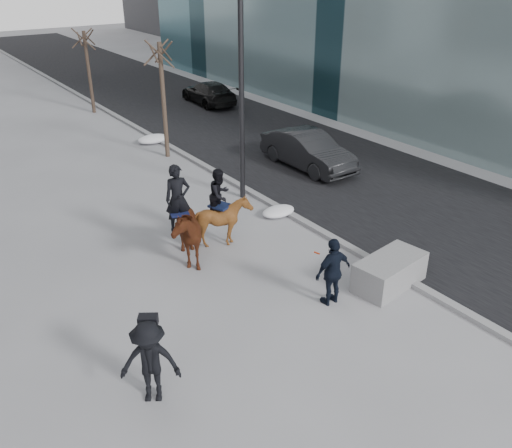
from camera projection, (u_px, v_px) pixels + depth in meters
ground at (283, 295)px, 13.61m from camera, size 120.00×120.00×0.00m
road at (271, 143)px, 24.54m from camera, size 8.00×90.00×0.01m
curb at (193, 159)px, 22.45m from camera, size 0.25×90.00×0.12m
planter at (390, 272)px, 13.84m from camera, size 2.09×1.24×0.79m
car_near at (308, 150)px, 21.47m from camera, size 1.56×4.41×1.45m
car_far at (209, 93)px, 30.85m from camera, size 2.05×4.47×1.27m
tree_near at (163, 95)px, 21.85m from camera, size 1.20×1.20×5.17m
tree_far at (88, 68)px, 28.37m from camera, size 1.20×1.20×4.68m
mounted_left at (182, 227)px, 14.75m from camera, size 1.52×2.31×2.75m
mounted_right at (222, 215)px, 15.62m from camera, size 1.65×1.73×2.31m
feeder at (333, 272)px, 12.93m from camera, size 1.04×0.87×1.75m
camera_crew at (150, 362)px, 10.04m from camera, size 1.30×1.17×1.75m
lamppost at (245, 51)px, 16.73m from camera, size 0.25×2.72×9.09m
snow_piles at (188, 159)px, 22.17m from camera, size 1.44×10.22×0.37m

